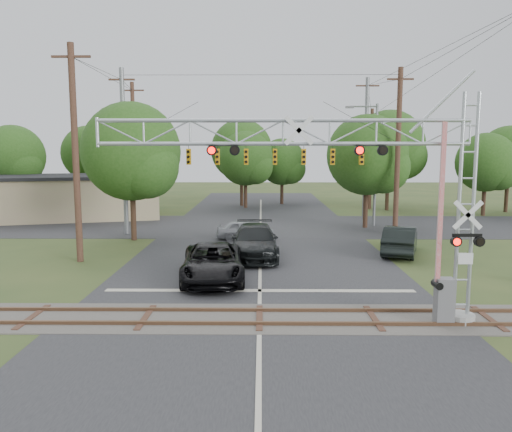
{
  "coord_description": "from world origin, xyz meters",
  "views": [
    {
      "loc": [
        0.06,
        -14.85,
        5.83
      ],
      "look_at": [
        -0.18,
        7.5,
        2.93
      ],
      "focal_mm": 35.0,
      "sensor_mm": 36.0,
      "label": 1
    }
  ],
  "objects_px": {
    "traffic_signal_span": "(273,153)",
    "sedan_silver": "(246,230)",
    "car_dark": "(255,241)",
    "streetlight": "(373,158)",
    "commercial_building": "(66,197)",
    "pickup_black": "(213,263)",
    "crossing_gantry": "(355,181)"
  },
  "relations": [
    {
      "from": "pickup_black",
      "to": "streetlight",
      "type": "relative_size",
      "value": 0.63
    },
    {
      "from": "pickup_black",
      "to": "sedan_silver",
      "type": "bearing_deg",
      "value": 79.06
    },
    {
      "from": "sedan_silver",
      "to": "commercial_building",
      "type": "height_order",
      "value": "commercial_building"
    },
    {
      "from": "traffic_signal_span",
      "to": "streetlight",
      "type": "relative_size",
      "value": 2.05
    },
    {
      "from": "streetlight",
      "to": "traffic_signal_span",
      "type": "bearing_deg",
      "value": -152.81
    },
    {
      "from": "pickup_black",
      "to": "streetlight",
      "type": "xyz_separation_m",
      "value": [
        10.86,
        16.77,
        4.46
      ]
    },
    {
      "from": "traffic_signal_span",
      "to": "commercial_building",
      "type": "bearing_deg",
      "value": 154.31
    },
    {
      "from": "crossing_gantry",
      "to": "car_dark",
      "type": "height_order",
      "value": "crossing_gantry"
    },
    {
      "from": "streetlight",
      "to": "commercial_building",
      "type": "bearing_deg",
      "value": 169.84
    },
    {
      "from": "pickup_black",
      "to": "car_dark",
      "type": "xyz_separation_m",
      "value": [
        1.85,
        4.98,
        0.07
      ]
    },
    {
      "from": "commercial_building",
      "to": "streetlight",
      "type": "relative_size",
      "value": 1.87
    },
    {
      "from": "commercial_building",
      "to": "streetlight",
      "type": "height_order",
      "value": "streetlight"
    },
    {
      "from": "traffic_signal_span",
      "to": "sedan_silver",
      "type": "xyz_separation_m",
      "value": [
        -1.84,
        -2.15,
        -5.03
      ]
    },
    {
      "from": "traffic_signal_span",
      "to": "pickup_black",
      "type": "xyz_separation_m",
      "value": [
        -3.0,
        -12.73,
        -4.87
      ]
    },
    {
      "from": "car_dark",
      "to": "sedan_silver",
      "type": "bearing_deg",
      "value": 95.77
    },
    {
      "from": "traffic_signal_span",
      "to": "pickup_black",
      "type": "distance_m",
      "value": 13.95
    },
    {
      "from": "crossing_gantry",
      "to": "traffic_signal_span",
      "type": "relative_size",
      "value": 0.66
    },
    {
      "from": "streetlight",
      "to": "pickup_black",
      "type": "bearing_deg",
      "value": -122.92
    },
    {
      "from": "pickup_black",
      "to": "sedan_silver",
      "type": "relative_size",
      "value": 1.53
    },
    {
      "from": "car_dark",
      "to": "commercial_building",
      "type": "height_order",
      "value": "commercial_building"
    },
    {
      "from": "sedan_silver",
      "to": "streetlight",
      "type": "bearing_deg",
      "value": -58.49
    },
    {
      "from": "commercial_building",
      "to": "streetlight",
      "type": "bearing_deg",
      "value": -25.36
    },
    {
      "from": "streetlight",
      "to": "sedan_silver",
      "type": "bearing_deg",
      "value": -147.48
    },
    {
      "from": "car_dark",
      "to": "streetlight",
      "type": "height_order",
      "value": "streetlight"
    },
    {
      "from": "crossing_gantry",
      "to": "streetlight",
      "type": "distance_m",
      "value": 23.08
    },
    {
      "from": "traffic_signal_span",
      "to": "commercial_building",
      "type": "distance_m",
      "value": 20.38
    },
    {
      "from": "traffic_signal_span",
      "to": "sedan_silver",
      "type": "relative_size",
      "value": 5.01
    },
    {
      "from": "streetlight",
      "to": "car_dark",
      "type": "bearing_deg",
      "value": -127.39
    },
    {
      "from": "pickup_black",
      "to": "car_dark",
      "type": "relative_size",
      "value": 0.96
    },
    {
      "from": "crossing_gantry",
      "to": "commercial_building",
      "type": "height_order",
      "value": "crossing_gantry"
    },
    {
      "from": "crossing_gantry",
      "to": "traffic_signal_span",
      "type": "bearing_deg",
      "value": 97.16
    },
    {
      "from": "crossing_gantry",
      "to": "sedan_silver",
      "type": "xyz_separation_m",
      "value": [
        -4.15,
        16.22,
        -4.2
      ]
    }
  ]
}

